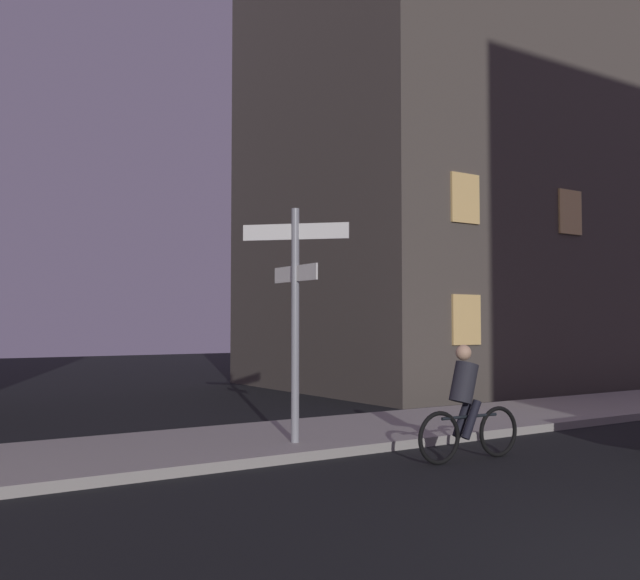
# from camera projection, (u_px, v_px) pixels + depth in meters

# --- Properties ---
(sidewalk_kerb) EXTENTS (40.00, 3.03, 0.14)m
(sidewalk_kerb) POSITION_uv_depth(u_px,v_px,m) (263.00, 441.00, 11.22)
(sidewalk_kerb) COLOR #9E9991
(sidewalk_kerb) RESTS_ON ground_plane
(signpost) EXTENTS (1.18, 1.20, 3.50)m
(signpost) POSITION_uv_depth(u_px,v_px,m) (295.00, 303.00, 10.75)
(signpost) COLOR gray
(signpost) RESTS_ON sidewalk_kerb
(cyclist) EXTENTS (1.82, 0.34, 1.61)m
(cyclist) POSITION_uv_depth(u_px,v_px,m) (467.00, 407.00, 9.97)
(cyclist) COLOR black
(cyclist) RESTS_ON ground_plane
(building_right_block) EXTENTS (11.71, 8.73, 20.50)m
(building_right_block) POSITION_uv_depth(u_px,v_px,m) (455.00, 66.00, 23.25)
(building_right_block) COLOR #4C443D
(building_right_block) RESTS_ON ground_plane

